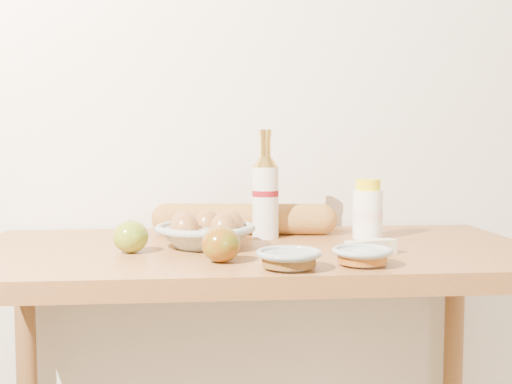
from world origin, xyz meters
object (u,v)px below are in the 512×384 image
(cream_bottle, at_px, (368,211))
(bourbon_bottle, at_px, (265,194))
(table, at_px, (255,303))
(baguette, at_px, (244,219))
(egg_bowl, at_px, (206,233))

(cream_bottle, bearing_deg, bourbon_bottle, -173.83)
(table, bearing_deg, baguette, 93.16)
(cream_bottle, bearing_deg, table, -147.82)
(table, distance_m, baguette, 0.24)
(egg_bowl, distance_m, baguette, 0.20)
(egg_bowl, height_order, baguette, same)
(egg_bowl, bearing_deg, baguette, 61.01)
(table, height_order, bourbon_bottle, bourbon_bottle)
(cream_bottle, bearing_deg, egg_bowl, -153.95)
(table, relative_size, egg_bowl, 5.06)
(egg_bowl, relative_size, baguette, 0.52)
(bourbon_bottle, height_order, egg_bowl, bourbon_bottle)
(table, distance_m, cream_bottle, 0.34)
(bourbon_bottle, xyz_separation_m, cream_bottle, (0.23, -0.03, -0.04))
(baguette, bearing_deg, bourbon_bottle, -44.89)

